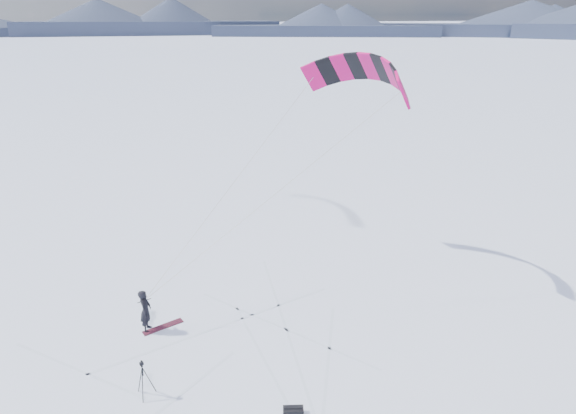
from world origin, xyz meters
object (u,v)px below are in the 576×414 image
object	(u,v)px
snowkiter	(148,330)
tripod	(143,374)
snowboard	(163,327)
gear_bag_b	(293,411)

from	to	relation	value
snowkiter	tripod	bearing A→B (deg)	-171.00
snowkiter	snowboard	world-z (taller)	snowkiter
snowkiter	gear_bag_b	world-z (taller)	snowkiter
snowkiter	gear_bag_b	size ratio (longest dim) A/B	2.56
snowkiter	tripod	distance (m)	3.83
snowkiter	gear_bag_b	xyz separation A→B (m)	(4.33, -5.99, 0.13)
snowkiter	snowboard	xyz separation A→B (m)	(0.60, -0.00, 0.02)
gear_bag_b	tripod	bearing A→B (deg)	168.33
snowkiter	snowboard	bearing A→B (deg)	-78.57
snowboard	gear_bag_b	xyz separation A→B (m)	(3.73, -5.98, 0.11)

